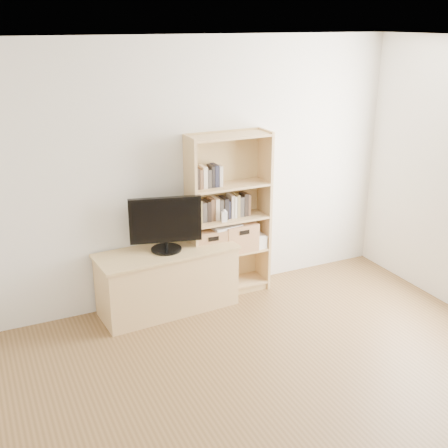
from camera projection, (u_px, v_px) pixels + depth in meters
floor at (330, 442)px, 3.85m from camera, size 4.50×5.00×0.01m
back_wall at (190, 173)px, 5.53m from camera, size 4.50×0.02×2.60m
ceiling at (361, 45)px, 2.95m from camera, size 4.50×5.00×0.01m
tv_stand at (168, 281)px, 5.51m from camera, size 1.36×0.58×0.61m
bookshelf at (229, 216)px, 5.70m from camera, size 0.85×0.30×1.70m
television at (165, 224)px, 5.31m from camera, size 0.68×0.21×0.54m
books_row_mid at (228, 208)px, 5.68m from camera, size 0.74×0.15×0.20m
books_row_upper at (211, 176)px, 5.49m from camera, size 0.39×0.16×0.20m
baby_monitor at (224, 217)px, 5.57m from camera, size 0.06×0.04×0.11m
basket_left at (209, 241)px, 5.68m from camera, size 0.35×0.29×0.27m
basket_right at (238, 236)px, 5.81m from camera, size 0.36×0.29×0.29m
laptop at (225, 226)px, 5.68m from camera, size 0.34×0.26×0.02m
magazine_stack at (254, 240)px, 5.92m from camera, size 0.19×0.26×0.12m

